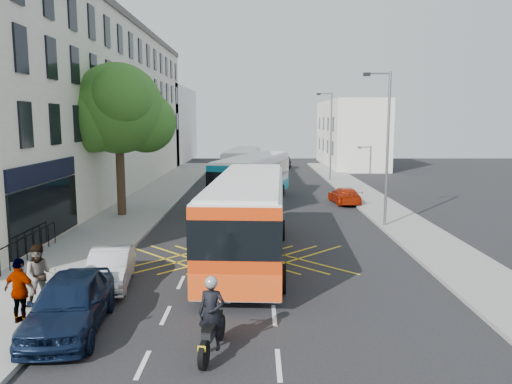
{
  "coord_description": "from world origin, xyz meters",
  "views": [
    {
      "loc": [
        -0.52,
        -14.01,
        5.72
      ],
      "look_at": [
        -0.55,
        10.15,
        2.2
      ],
      "focal_mm": 35.0,
      "sensor_mm": 36.0,
      "label": 1
    }
  ],
  "objects_px": {
    "distant_car_grey": "(256,167)",
    "bus_near": "(248,216)",
    "lamp_near": "(386,141)",
    "bus_mid": "(253,178)",
    "parked_car_blue": "(70,303)",
    "distant_car_dark": "(282,162)",
    "red_hatchback": "(345,196)",
    "pedestrian_near": "(40,276)",
    "lamp_far": "(330,132)",
    "street_tree": "(118,109)",
    "bus_far": "(243,165)",
    "pedestrian_far": "(20,291)",
    "motorbike": "(212,318)",
    "parked_car_silver": "(110,268)"
  },
  "relations": [
    {
      "from": "parked_car_blue",
      "to": "distant_car_dark",
      "type": "relative_size",
      "value": 1.08
    },
    {
      "from": "pedestrian_far",
      "to": "bus_mid",
      "type": "bearing_deg",
      "value": -86.86
    },
    {
      "from": "distant_car_dark",
      "to": "bus_far",
      "type": "bearing_deg",
      "value": 66.45
    },
    {
      "from": "bus_mid",
      "to": "bus_far",
      "type": "xyz_separation_m",
      "value": [
        -1.07,
        11.58,
        -0.12
      ]
    },
    {
      "from": "lamp_far",
      "to": "bus_far",
      "type": "height_order",
      "value": "lamp_far"
    },
    {
      "from": "bus_near",
      "to": "pedestrian_far",
      "type": "xyz_separation_m",
      "value": [
        -6.14,
        -6.93,
        -0.72
      ]
    },
    {
      "from": "bus_mid",
      "to": "pedestrian_near",
      "type": "bearing_deg",
      "value": -92.99
    },
    {
      "from": "distant_car_grey",
      "to": "distant_car_dark",
      "type": "distance_m",
      "value": 6.57
    },
    {
      "from": "bus_near",
      "to": "pedestrian_near",
      "type": "xyz_separation_m",
      "value": [
        -6.14,
        -5.67,
        -0.69
      ]
    },
    {
      "from": "motorbike",
      "to": "pedestrian_near",
      "type": "bearing_deg",
      "value": 162.13
    },
    {
      "from": "lamp_near",
      "to": "bus_mid",
      "type": "relative_size",
      "value": 0.68
    },
    {
      "from": "motorbike",
      "to": "parked_car_silver",
      "type": "xyz_separation_m",
      "value": [
        -3.99,
        5.13,
        -0.31
      ]
    },
    {
      "from": "street_tree",
      "to": "pedestrian_near",
      "type": "bearing_deg",
      "value": -84.1
    },
    {
      "from": "street_tree",
      "to": "red_hatchback",
      "type": "distance_m",
      "value": 15.86
    },
    {
      "from": "lamp_far",
      "to": "bus_near",
      "type": "relative_size",
      "value": 0.66
    },
    {
      "from": "bus_mid",
      "to": "distant_car_dark",
      "type": "xyz_separation_m",
      "value": [
        3.24,
        25.14,
        -1.01
      ]
    },
    {
      "from": "bus_far",
      "to": "parked_car_blue",
      "type": "relative_size",
      "value": 2.38
    },
    {
      "from": "bus_far",
      "to": "parked_car_silver",
      "type": "height_order",
      "value": "bus_far"
    },
    {
      "from": "street_tree",
      "to": "distant_car_grey",
      "type": "bearing_deg",
      "value": 72.04
    },
    {
      "from": "parked_car_blue",
      "to": "pedestrian_far",
      "type": "xyz_separation_m",
      "value": [
        -1.4,
        0.16,
        0.29
      ]
    },
    {
      "from": "parked_car_silver",
      "to": "pedestrian_far",
      "type": "relative_size",
      "value": 2.09
    },
    {
      "from": "lamp_near",
      "to": "distant_car_dark",
      "type": "xyz_separation_m",
      "value": [
        -3.7,
        33.14,
        -3.92
      ]
    },
    {
      "from": "street_tree",
      "to": "bus_far",
      "type": "relative_size",
      "value": 0.81
    },
    {
      "from": "bus_near",
      "to": "bus_far",
      "type": "bearing_deg",
      "value": 95.04
    },
    {
      "from": "bus_near",
      "to": "red_hatchback",
      "type": "distance_m",
      "value": 15.14
    },
    {
      "from": "lamp_far",
      "to": "bus_mid",
      "type": "xyz_separation_m",
      "value": [
        -6.94,
        -12.0,
        -2.91
      ]
    },
    {
      "from": "motorbike",
      "to": "parked_car_blue",
      "type": "xyz_separation_m",
      "value": [
        -3.99,
        1.38,
        -0.16
      ]
    },
    {
      "from": "lamp_near",
      "to": "parked_car_blue",
      "type": "distance_m",
      "value": 18.01
    },
    {
      "from": "distant_car_grey",
      "to": "lamp_far",
      "type": "bearing_deg",
      "value": -49.49
    },
    {
      "from": "street_tree",
      "to": "pedestrian_far",
      "type": "xyz_separation_m",
      "value": [
        1.51,
        -15.86,
        -5.23
      ]
    },
    {
      "from": "distant_car_grey",
      "to": "parked_car_blue",
      "type": "bearing_deg",
      "value": -99.29
    },
    {
      "from": "lamp_near",
      "to": "red_hatchback",
      "type": "bearing_deg",
      "value": 95.16
    },
    {
      "from": "distant_car_dark",
      "to": "pedestrian_far",
      "type": "distance_m",
      "value": 47.01
    },
    {
      "from": "bus_near",
      "to": "parked_car_blue",
      "type": "height_order",
      "value": "bus_near"
    },
    {
      "from": "lamp_far",
      "to": "pedestrian_near",
      "type": "bearing_deg",
      "value": -112.64
    },
    {
      "from": "street_tree",
      "to": "motorbike",
      "type": "distance_m",
      "value": 19.48
    },
    {
      "from": "bus_near",
      "to": "parked_car_blue",
      "type": "bearing_deg",
      "value": -120.86
    },
    {
      "from": "distant_car_dark",
      "to": "red_hatchback",
      "type": "bearing_deg",
      "value": 90.83
    },
    {
      "from": "bus_mid",
      "to": "parked_car_silver",
      "type": "relative_size",
      "value": 3.09
    },
    {
      "from": "bus_mid",
      "to": "bus_far",
      "type": "relative_size",
      "value": 1.08
    },
    {
      "from": "bus_near",
      "to": "motorbike",
      "type": "height_order",
      "value": "bus_near"
    },
    {
      "from": "distant_car_grey",
      "to": "bus_near",
      "type": "bearing_deg",
      "value": -92.68
    },
    {
      "from": "red_hatchback",
      "to": "distant_car_dark",
      "type": "height_order",
      "value": "distant_car_dark"
    },
    {
      "from": "distant_car_grey",
      "to": "pedestrian_far",
      "type": "distance_m",
      "value": 40.76
    },
    {
      "from": "street_tree",
      "to": "bus_far",
      "type": "xyz_separation_m",
      "value": [
        6.7,
        16.62,
        -4.7
      ]
    },
    {
      "from": "street_tree",
      "to": "red_hatchback",
      "type": "relative_size",
      "value": 2.26
    },
    {
      "from": "lamp_far",
      "to": "parked_car_silver",
      "type": "bearing_deg",
      "value": -111.92
    },
    {
      "from": "bus_far",
      "to": "parked_car_blue",
      "type": "bearing_deg",
      "value": -91.74
    },
    {
      "from": "bus_near",
      "to": "motorbike",
      "type": "bearing_deg",
      "value": -92.15
    },
    {
      "from": "bus_far",
      "to": "motorbike",
      "type": "height_order",
      "value": "bus_far"
    }
  ]
}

